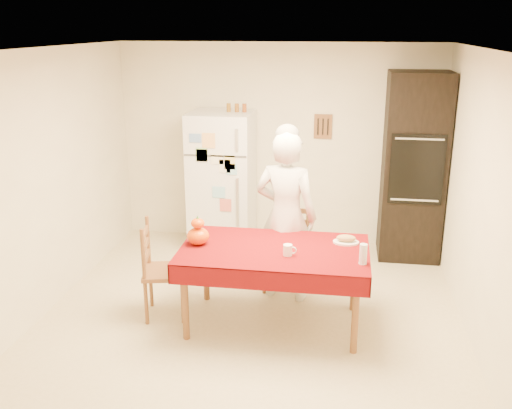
% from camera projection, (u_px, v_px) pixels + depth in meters
% --- Properties ---
extents(floor, '(4.50, 4.50, 0.00)m').
position_uv_depth(floor, '(249.00, 322.00, 5.41)').
color(floor, '#C5B88E').
rests_on(floor, ground).
extents(room_shell, '(4.02, 4.52, 2.51)m').
position_uv_depth(room_shell, '(249.00, 155.00, 4.92)').
color(room_shell, '#F5ECCE').
rests_on(room_shell, ground).
extents(refrigerator, '(0.75, 0.74, 1.70)m').
position_uv_depth(refrigerator, '(222.00, 181.00, 7.02)').
color(refrigerator, white).
rests_on(refrigerator, floor).
extents(oven_cabinet, '(0.70, 0.62, 2.20)m').
position_uv_depth(oven_cabinet, '(413.00, 167.00, 6.66)').
color(oven_cabinet, black).
rests_on(oven_cabinet, floor).
extents(dining_table, '(1.70, 1.00, 0.76)m').
position_uv_depth(dining_table, '(274.00, 255.00, 5.18)').
color(dining_table, brown).
rests_on(dining_table, floor).
extents(chair_far, '(0.49, 0.48, 0.95)m').
position_uv_depth(chair_far, '(288.00, 243.00, 5.99)').
color(chair_far, brown).
rests_on(chair_far, floor).
extents(chair_left, '(0.48, 0.49, 0.95)m').
position_uv_depth(chair_left, '(158.00, 266.00, 5.40)').
color(chair_left, brown).
rests_on(chair_left, floor).
extents(seated_woman, '(0.71, 0.54, 1.74)m').
position_uv_depth(seated_woman, '(286.00, 217.00, 5.67)').
color(seated_woman, silver).
rests_on(seated_woman, floor).
extents(coffee_mug, '(0.08, 0.08, 0.10)m').
position_uv_depth(coffee_mug, '(288.00, 250.00, 4.99)').
color(coffee_mug, white).
rests_on(coffee_mug, dining_table).
extents(pumpkin_lower, '(0.21, 0.21, 0.16)m').
position_uv_depth(pumpkin_lower, '(198.00, 236.00, 5.24)').
color(pumpkin_lower, '#E73505').
rests_on(pumpkin_lower, dining_table).
extents(pumpkin_upper, '(0.12, 0.12, 0.09)m').
position_uv_depth(pumpkin_upper, '(198.00, 223.00, 5.20)').
color(pumpkin_upper, '#D86005').
rests_on(pumpkin_upper, pumpkin_lower).
extents(wine_glass, '(0.07, 0.07, 0.18)m').
position_uv_depth(wine_glass, '(363.00, 254.00, 4.80)').
color(wine_glass, silver).
rests_on(wine_glass, dining_table).
extents(bread_plate, '(0.24, 0.24, 0.02)m').
position_uv_depth(bread_plate, '(346.00, 242.00, 5.28)').
color(bread_plate, white).
rests_on(bread_plate, dining_table).
extents(bread_loaf, '(0.18, 0.10, 0.06)m').
position_uv_depth(bread_loaf, '(346.00, 238.00, 5.27)').
color(bread_loaf, '#A2794F').
rests_on(bread_loaf, bread_plate).
extents(spice_jar_left, '(0.05, 0.05, 0.10)m').
position_uv_depth(spice_jar_left, '(229.00, 108.00, 6.78)').
color(spice_jar_left, brown).
rests_on(spice_jar_left, refrigerator).
extents(spice_jar_mid, '(0.05, 0.05, 0.10)m').
position_uv_depth(spice_jar_mid, '(237.00, 108.00, 6.77)').
color(spice_jar_mid, brown).
rests_on(spice_jar_mid, refrigerator).
extents(spice_jar_right, '(0.05, 0.05, 0.10)m').
position_uv_depth(spice_jar_right, '(244.00, 108.00, 6.75)').
color(spice_jar_right, brown).
rests_on(spice_jar_right, refrigerator).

